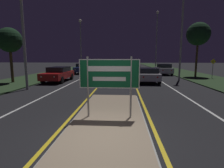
# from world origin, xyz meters

# --- Properties ---
(ground_plane) EXTENTS (160.00, 160.00, 0.00)m
(ground_plane) POSITION_xyz_m (0.00, 0.00, 0.00)
(ground_plane) COLOR black
(median_island) EXTENTS (2.64, 7.84, 0.10)m
(median_island) POSITION_xyz_m (0.00, 1.55, 0.04)
(median_island) COLOR #999993
(median_island) RESTS_ON ground_plane
(verge_left) EXTENTS (5.00, 100.00, 0.08)m
(verge_left) POSITION_xyz_m (-9.50, 20.00, 0.04)
(verge_left) COLOR #23381E
(verge_left) RESTS_ON ground_plane
(verge_right) EXTENTS (5.00, 100.00, 0.08)m
(verge_right) POSITION_xyz_m (9.50, 20.00, 0.04)
(verge_right) COLOR #23381E
(verge_right) RESTS_ON ground_plane
(centre_line_yellow_left) EXTENTS (0.12, 70.00, 0.01)m
(centre_line_yellow_left) POSITION_xyz_m (-1.51, 25.00, 0.00)
(centre_line_yellow_left) COLOR gold
(centre_line_yellow_left) RESTS_ON ground_plane
(centre_line_yellow_right) EXTENTS (0.12, 70.00, 0.01)m
(centre_line_yellow_right) POSITION_xyz_m (1.51, 25.00, 0.00)
(centre_line_yellow_right) COLOR gold
(centre_line_yellow_right) RESTS_ON ground_plane
(lane_line_white_left) EXTENTS (0.12, 70.00, 0.01)m
(lane_line_white_left) POSITION_xyz_m (-4.20, 25.00, 0.00)
(lane_line_white_left) COLOR silver
(lane_line_white_left) RESTS_ON ground_plane
(lane_line_white_right) EXTENTS (0.12, 70.00, 0.01)m
(lane_line_white_right) POSITION_xyz_m (4.20, 25.00, 0.00)
(lane_line_white_right) COLOR silver
(lane_line_white_right) RESTS_ON ground_plane
(edge_line_white_left) EXTENTS (0.10, 70.00, 0.01)m
(edge_line_white_left) POSITION_xyz_m (-7.20, 25.00, 0.00)
(edge_line_white_left) COLOR silver
(edge_line_white_left) RESTS_ON ground_plane
(edge_line_white_right) EXTENTS (0.10, 70.00, 0.01)m
(edge_line_white_right) POSITION_xyz_m (7.20, 25.00, 0.00)
(edge_line_white_right) COLOR silver
(edge_line_white_right) RESTS_ON ground_plane
(highway_sign) EXTENTS (2.19, 0.07, 2.23)m
(highway_sign) POSITION_xyz_m (0.00, 1.55, 1.63)
(highway_sign) COLOR #9E9E99
(highway_sign) RESTS_ON median_island
(streetlight_left_far) EXTENTS (0.52, 0.52, 8.53)m
(streetlight_left_far) POSITION_xyz_m (-6.64, 24.59, 5.52)
(streetlight_left_far) COLOR #9E9E99
(streetlight_left_far) RESTS_ON ground_plane
(streetlight_right_near) EXTENTS (0.49, 0.49, 8.83)m
(streetlight_right_near) POSITION_xyz_m (6.21, 13.49, 5.52)
(streetlight_right_near) COLOR #9E9E99
(streetlight_right_near) RESTS_ON ground_plane
(streetlight_right_far) EXTENTS (0.49, 0.49, 10.78)m
(streetlight_right_far) POSITION_xyz_m (6.62, 29.32, 6.57)
(streetlight_right_far) COLOR #9E9E99
(streetlight_right_far) RESTS_ON ground_plane
(car_receding_0) EXTENTS (1.98, 4.19, 1.36)m
(car_receding_0) POSITION_xyz_m (2.74, 11.73, 0.73)
(car_receding_0) COLOR #B7B7BC
(car_receding_0) RESTS_ON ground_plane
(car_receding_1) EXTENTS (1.85, 4.38, 1.48)m
(car_receding_1) POSITION_xyz_m (6.01, 19.75, 0.77)
(car_receding_1) COLOR #B7B7BC
(car_receding_1) RESTS_ON ground_plane
(car_receding_2) EXTENTS (1.85, 4.44, 1.50)m
(car_receding_2) POSITION_xyz_m (2.62, 28.87, 0.78)
(car_receding_2) COLOR black
(car_receding_2) RESTS_ON ground_plane
(car_receding_3) EXTENTS (1.98, 4.17, 1.46)m
(car_receding_3) POSITION_xyz_m (2.73, 40.99, 0.78)
(car_receding_3) COLOR #4C514C
(car_receding_3) RESTS_ON ground_plane
(car_approaching_0) EXTENTS (1.96, 4.84, 1.41)m
(car_approaching_0) POSITION_xyz_m (-5.85, 11.92, 0.75)
(car_approaching_0) COLOR maroon
(car_approaching_0) RESTS_ON ground_plane
(car_approaching_1) EXTENTS (1.86, 4.18, 1.46)m
(car_approaching_1) POSITION_xyz_m (-5.52, 20.66, 0.78)
(car_approaching_1) COLOR navy
(car_approaching_1) RESTS_ON ground_plane
(car_approaching_2) EXTENTS (1.97, 4.79, 1.46)m
(car_approaching_2) POSITION_xyz_m (-5.96, 29.55, 0.77)
(car_approaching_2) COLOR #4C514C
(car_approaching_2) RESTS_ON ground_plane
(warning_sign) EXTENTS (0.60, 0.06, 2.11)m
(warning_sign) POSITION_xyz_m (10.23, 15.05, 1.36)
(warning_sign) COLOR #9E9E99
(warning_sign) RESTS_ON verge_right
(roadside_palm_left) EXTENTS (2.14, 2.14, 4.82)m
(roadside_palm_left) POSITION_xyz_m (-9.54, 10.39, 3.80)
(roadside_palm_left) COLOR #4C3823
(roadside_palm_left) RESTS_ON verge_left
(roadside_palm_right) EXTENTS (2.68, 2.68, 6.33)m
(roadside_palm_right) POSITION_xyz_m (9.26, 17.08, 5.03)
(roadside_palm_right) COLOR #4C3823
(roadside_palm_right) RESTS_ON verge_right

